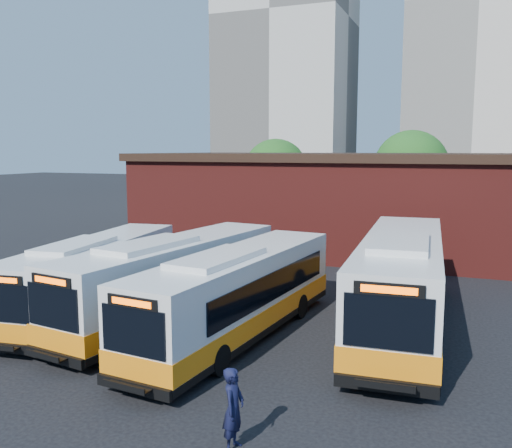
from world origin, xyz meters
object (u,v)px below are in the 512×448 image
at_px(bus_east, 401,285).
at_px(bus_mideast, 238,297).
at_px(transit_worker, 234,409).
at_px(bus_midwest, 174,282).
at_px(bus_west, 95,278).

bearing_deg(bus_east, bus_mideast, -152.52).
bearing_deg(bus_east, transit_worker, -107.33).
bearing_deg(bus_midwest, transit_worker, -44.45).
relative_size(bus_west, bus_mideast, 0.96).
bearing_deg(bus_mideast, transit_worker, -61.92).
relative_size(bus_midwest, bus_east, 0.91).
xyz_separation_m(bus_midwest, bus_east, (8.44, 2.14, 0.15)).
height_order(bus_west, transit_worker, bus_west).
height_order(bus_mideast, transit_worker, bus_mideast).
bearing_deg(bus_west, transit_worker, -45.41).
xyz_separation_m(bus_mideast, bus_east, (5.25, 3.14, 0.19)).
xyz_separation_m(bus_midwest, transit_worker, (5.98, -7.77, -0.55)).
relative_size(bus_east, transit_worker, 7.12).
distance_m(bus_mideast, bus_east, 6.12).
relative_size(bus_west, bus_midwest, 0.94).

